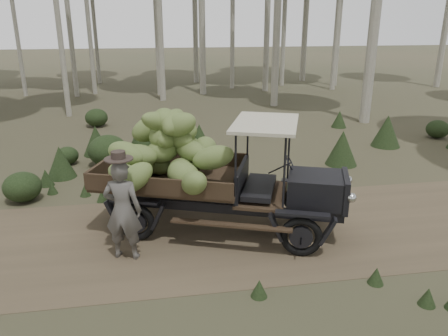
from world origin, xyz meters
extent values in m
plane|color=#473D2B|center=(0.00, 0.00, 0.00)|extent=(120.00, 120.00, 0.00)
cube|color=brown|center=(0.00, 0.00, 0.00)|extent=(70.00, 4.00, 0.01)
cube|color=black|center=(1.84, -0.39, 1.03)|extent=(1.31, 1.28, 0.57)
cube|color=black|center=(2.37, -0.59, 1.03)|extent=(0.46, 1.00, 0.64)
cube|color=black|center=(0.49, 0.11, 1.14)|extent=(0.58, 1.38, 0.57)
cube|color=#38281C|center=(-0.87, 0.62, 1.03)|extent=(3.36, 2.75, 0.08)
cube|color=#38281C|center=(-0.54, 1.49, 1.22)|extent=(2.73, 1.07, 0.33)
cube|color=#38281C|center=(-1.19, -0.25, 1.22)|extent=(2.73, 1.07, 0.33)
cube|color=#38281C|center=(-2.22, 1.13, 1.22)|extent=(0.71, 1.76, 0.33)
cube|color=beige|center=(0.90, -0.04, 2.29)|extent=(1.73, 2.06, 0.06)
cube|color=black|center=(0.29, 0.61, 0.64)|extent=(4.48, 1.76, 0.19)
cube|color=black|center=(0.01, -0.13, 0.64)|extent=(4.48, 1.76, 0.19)
torus|color=black|center=(1.94, 0.45, 0.39)|extent=(0.78, 0.41, 0.78)
torus|color=black|center=(1.36, -1.09, 0.39)|extent=(0.78, 0.41, 0.78)
torus|color=black|center=(-1.06, 1.57, 0.39)|extent=(0.78, 0.41, 0.78)
torus|color=black|center=(-1.64, 0.03, 0.39)|extent=(0.78, 0.41, 0.78)
sphere|color=beige|center=(2.61, -0.19, 1.08)|extent=(0.19, 0.19, 0.19)
sphere|color=beige|center=(2.29, -1.06, 1.08)|extent=(0.19, 0.19, 0.19)
ellipsoid|color=olive|center=(-0.70, 0.29, 1.32)|extent=(0.83, 0.91, 0.67)
ellipsoid|color=olive|center=(-1.05, 0.62, 1.65)|extent=(0.87, 0.72, 0.57)
ellipsoid|color=olive|center=(-1.24, 1.11, 2.01)|extent=(1.05, 0.60, 0.82)
ellipsoid|color=olive|center=(-0.78, 0.70, 2.17)|extent=(0.78, 0.46, 0.64)
ellipsoid|color=olive|center=(-1.51, 0.74, 1.31)|extent=(0.88, 0.88, 0.63)
ellipsoid|color=olive|center=(-1.76, 0.45, 1.68)|extent=(0.99, 0.93, 0.56)
ellipsoid|color=olive|center=(-1.01, 0.68, 1.95)|extent=(0.93, 0.91, 0.70)
ellipsoid|color=olive|center=(-0.97, 0.71, 2.25)|extent=(0.58, 0.77, 0.53)
ellipsoid|color=olive|center=(-0.69, -0.11, 1.36)|extent=(0.94, 0.96, 0.69)
ellipsoid|color=olive|center=(-1.55, 0.43, 1.62)|extent=(0.93, 0.67, 0.48)
ellipsoid|color=olive|center=(-0.95, 0.60, 1.90)|extent=(0.57, 0.79, 0.47)
ellipsoid|color=olive|center=(-1.01, 0.71, 2.18)|extent=(0.77, 0.80, 0.48)
ellipsoid|color=olive|center=(-1.23, 0.88, 1.31)|extent=(0.95, 0.92, 0.52)
ellipsoid|color=olive|center=(-0.59, 0.91, 1.69)|extent=(0.93, 0.74, 0.65)
ellipsoid|color=olive|center=(-0.68, 0.88, 1.91)|extent=(0.94, 0.62, 0.67)
ellipsoid|color=olive|center=(-0.70, 0.38, 2.22)|extent=(0.90, 0.70, 0.68)
ellipsoid|color=olive|center=(-1.74, 0.07, 1.34)|extent=(1.02, 0.85, 0.66)
ellipsoid|color=olive|center=(-0.18, 0.74, 1.60)|extent=(0.71, 0.93, 0.54)
ellipsoid|color=olive|center=(-0.69, 0.54, 1.90)|extent=(0.69, 0.76, 0.41)
ellipsoid|color=olive|center=(-0.80, 0.54, 2.25)|extent=(0.73, 0.99, 0.62)
ellipsoid|color=olive|center=(-0.37, 0.72, 1.36)|extent=(0.86, 0.47, 0.46)
ellipsoid|color=olive|center=(-0.12, -0.09, 1.68)|extent=(1.05, 0.82, 0.69)
ellipsoid|color=olive|center=(-0.99, 1.01, 1.91)|extent=(0.77, 0.99, 0.73)
ellipsoid|color=olive|center=(-1.09, 0.63, 2.24)|extent=(0.95, 0.83, 0.64)
ellipsoid|color=olive|center=(-1.41, 1.18, 1.30)|extent=(1.03, 0.87, 0.75)
ellipsoid|color=olive|center=(-0.49, 0.37, 1.70)|extent=(0.82, 0.95, 0.43)
ellipsoid|color=olive|center=(-1.60, -0.15, 1.38)|extent=(1.00, 0.73, 0.78)
ellipsoid|color=olive|center=(-0.53, -0.55, 1.36)|extent=(0.63, 0.92, 0.72)
imported|color=#55514E|center=(-1.82, -0.60, 0.94)|extent=(0.78, 0.62, 1.88)
cylinder|color=#332924|center=(-1.82, -0.60, 1.90)|extent=(0.62, 0.62, 0.03)
cylinder|color=#332924|center=(-1.82, -0.60, 1.97)|extent=(0.31, 0.31, 0.15)
ellipsoid|color=#233319|center=(-3.80, 5.22, 0.27)|extent=(0.67, 0.67, 0.53)
cone|color=#233319|center=(-3.03, 6.09, 0.47)|extent=(0.85, 0.85, 0.95)
ellipsoid|color=#233319|center=(2.67, 7.96, 0.19)|extent=(0.46, 0.46, 0.37)
cone|color=#233319|center=(0.26, 5.75, 0.48)|extent=(0.86, 0.86, 0.96)
ellipsoid|color=#233319|center=(-2.56, 4.88, 0.47)|extent=(1.15, 1.15, 0.92)
cone|color=#233319|center=(-4.06, 3.46, 0.22)|extent=(0.40, 0.40, 0.45)
cone|color=#233319|center=(6.66, 5.46, 0.54)|extent=(0.97, 0.97, 1.08)
cone|color=#233319|center=(-1.01, 5.60, 0.65)|extent=(1.17, 1.17, 1.30)
cone|color=#233319|center=(-1.54, 5.69, 0.63)|extent=(1.13, 1.13, 1.26)
cone|color=#233319|center=(-0.15, 7.10, 0.46)|extent=(0.83, 0.83, 0.92)
ellipsoid|color=#233319|center=(-4.37, 2.47, 0.36)|extent=(0.89, 0.89, 0.71)
cone|color=#233319|center=(6.22, 8.32, 0.34)|extent=(0.60, 0.60, 0.67)
cone|color=#233319|center=(-3.77, 4.07, 0.44)|extent=(0.79, 0.79, 0.88)
ellipsoid|color=#233319|center=(9.10, 6.16, 0.33)|extent=(0.82, 0.82, 0.65)
cone|color=#233319|center=(4.33, 3.84, 0.52)|extent=(0.94, 0.94, 1.04)
ellipsoid|color=#233319|center=(-3.44, 10.07, 0.37)|extent=(0.90, 0.90, 0.72)
cone|color=#233319|center=(0.45, 2.11, 0.15)|extent=(0.27, 0.27, 0.30)
cone|color=#233319|center=(3.50, 2.45, 0.15)|extent=(0.27, 0.27, 0.30)
cone|color=#233319|center=(2.80, -2.83, 0.15)|extent=(0.27, 0.27, 0.30)
cone|color=#233319|center=(-0.87, 2.25, 0.15)|extent=(0.27, 0.27, 0.30)
cone|color=#233319|center=(-3.79, 2.85, 0.15)|extent=(0.27, 0.27, 0.30)
cone|color=#233319|center=(2.10, 2.24, 0.15)|extent=(0.27, 0.27, 0.30)
cone|color=#233319|center=(-2.51, 2.13, 0.15)|extent=(0.27, 0.27, 0.30)
cone|color=#233319|center=(-0.06, 2.88, 0.15)|extent=(0.27, 0.27, 0.30)
cone|color=#233319|center=(2.30, -2.16, 0.15)|extent=(0.27, 0.27, 0.30)
cone|color=#233319|center=(0.30, -2.19, 0.15)|extent=(0.27, 0.27, 0.30)
cone|color=#233319|center=(-2.96, 2.56, 0.15)|extent=(0.27, 0.27, 0.30)
camera|label=1|loc=(-1.22, -7.90, 4.18)|focal=35.00mm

